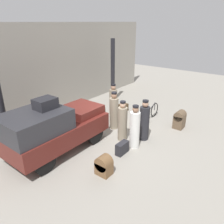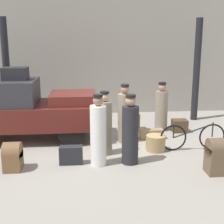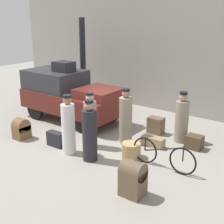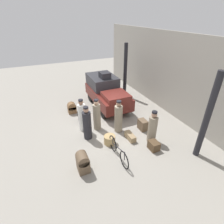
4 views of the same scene
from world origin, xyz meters
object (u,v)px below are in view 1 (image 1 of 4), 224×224
at_px(porter_lifting_near_truck, 114,112).
at_px(trunk_barrel_dark, 180,119).
at_px(truck, 53,128).
at_px(trunk_umber_medium, 100,113).
at_px(suitcase_tan_flat, 121,118).
at_px(wicker_basket, 138,122).
at_px(suitcase_black_upright, 123,108).
at_px(conductor_in_dark_uniform, 113,100).
at_px(suitcase_small_leather, 104,165).
at_px(porter_standing_middle, 135,129).
at_px(porter_carrying_trunk, 122,122).
at_px(porter_with_bicycle, 144,122).
at_px(trunk_on_truck_roof, 45,103).
at_px(trunk_large_brown, 122,148).
at_px(bicycle, 149,113).

relative_size(porter_lifting_near_truck, trunk_barrel_dark, 2.06).
height_order(truck, trunk_umber_medium, truck).
xyz_separation_m(porter_lifting_near_truck, suitcase_tan_flat, (0.85, 0.23, -0.63)).
distance_m(wicker_basket, suitcase_black_upright, 2.00).
bearing_deg(conductor_in_dark_uniform, trunk_barrel_dark, -82.31).
height_order(suitcase_small_leather, trunk_umber_medium, suitcase_small_leather).
relative_size(porter_standing_middle, porter_carrying_trunk, 1.03).
relative_size(porter_with_bicycle, porter_carrying_trunk, 1.02).
bearing_deg(porter_lifting_near_truck, porter_standing_middle, -117.31).
bearing_deg(suitcase_small_leather, trunk_on_truck_roof, 97.41).
relative_size(conductor_in_dark_uniform, trunk_large_brown, 2.83).
relative_size(bicycle, suitcase_tan_flat, 2.54).
bearing_deg(suitcase_small_leather, porter_lifting_near_truck, 31.79).
height_order(wicker_basket, porter_with_bicycle, porter_with_bicycle).
bearing_deg(suitcase_small_leather, suitcase_black_upright, 28.53).
bearing_deg(wicker_basket, porter_lifting_near_truck, 133.01).
bearing_deg(trunk_umber_medium, suitcase_tan_flat, -65.08).
bearing_deg(conductor_in_dark_uniform, trunk_umber_medium, 172.44).
bearing_deg(trunk_on_truck_roof, trunk_umber_medium, 10.78).
height_order(wicker_basket, trunk_on_truck_roof, trunk_on_truck_roof).
distance_m(truck, suitcase_black_upright, 4.89).
relative_size(trunk_large_brown, trunk_on_truck_roof, 0.81).
xyz_separation_m(truck, trunk_barrel_dark, (4.73, -2.89, -0.55)).
relative_size(porter_carrying_trunk, suitcase_small_leather, 2.51).
height_order(suitcase_tan_flat, trunk_large_brown, trunk_large_brown).
bearing_deg(conductor_in_dark_uniform, bicycle, -78.18).
height_order(porter_standing_middle, trunk_on_truck_roof, trunk_on_truck_roof).
distance_m(conductor_in_dark_uniform, trunk_barrel_dark, 3.48).
relative_size(wicker_basket, conductor_in_dark_uniform, 0.33).
bearing_deg(porter_standing_middle, wicker_basket, 27.27).
xyz_separation_m(wicker_basket, porter_standing_middle, (-1.59, -0.82, 0.58)).
relative_size(wicker_basket, porter_lifting_near_truck, 0.31).
height_order(porter_with_bicycle, suitcase_tan_flat, porter_with_bicycle).
distance_m(truck, porter_with_bicycle, 3.56).
bearing_deg(porter_lifting_near_truck, suitcase_black_upright, 23.33).
height_order(porter_carrying_trunk, suitcase_small_leather, porter_carrying_trunk).
distance_m(suitcase_small_leather, trunk_on_truck_roof, 2.83).
distance_m(suitcase_black_upright, trunk_barrel_dark, 3.19).
xyz_separation_m(suitcase_tan_flat, trunk_barrel_dark, (0.97, -2.58, 0.29)).
bearing_deg(conductor_in_dark_uniform, porter_with_bicycle, -118.03).
height_order(suitcase_black_upright, trunk_large_brown, trunk_large_brown).
height_order(porter_carrying_trunk, suitcase_tan_flat, porter_carrying_trunk).
bearing_deg(wicker_basket, suitcase_small_leather, -165.18).
bearing_deg(conductor_in_dark_uniform, porter_standing_middle, -129.06).
distance_m(porter_with_bicycle, suitcase_small_leather, 2.79).
height_order(conductor_in_dark_uniform, porter_standing_middle, porter_standing_middle).
bearing_deg(trunk_umber_medium, bicycle, -56.48).
relative_size(porter_with_bicycle, porter_lifting_near_truck, 1.00).
relative_size(porter_standing_middle, suitcase_tan_flat, 2.42).
xyz_separation_m(bicycle, porter_with_bicycle, (-1.82, -0.74, 0.40)).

